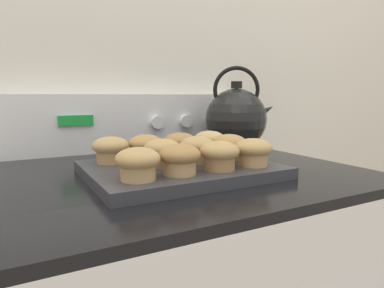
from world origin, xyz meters
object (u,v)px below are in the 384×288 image
object	(u,v)px
muffin_r2_c1	(146,146)
tea_kettle	(236,118)
muffin_r2_c0	(111,149)
muffin_pan	(180,170)
muffin_r0_c2	(220,154)
muffin_r0_c1	(180,158)
muffin_r1_c1	(162,152)
muffin_r1_c3	(229,146)
muffin_r0_c3	(253,151)
muffin_r2_c2	(180,144)
muffin_r2_c3	(209,141)
muffin_r1_c2	(197,148)
muffin_r0_c0	(138,163)

from	to	relation	value
muffin_r2_c1	tea_kettle	distance (m)	0.36
muffin_r2_c0	muffin_pan	bearing A→B (deg)	-34.34
muffin_r0_c2	muffin_r2_c1	distance (m)	0.18
tea_kettle	muffin_r0_c1	bearing A→B (deg)	-138.51
muffin_r1_c1	muffin_r1_c3	size ratio (longest dim) A/B	1.00
muffin_r0_c2	muffin_r0_c3	size ratio (longest dim) A/B	1.00
muffin_r0_c1	muffin_r0_c3	bearing A→B (deg)	-0.13
muffin_r2_c0	muffin_r2_c1	distance (m)	0.08
muffin_r2_c1	muffin_r2_c2	xyz separation A→B (m)	(0.08, -0.00, 0.00)
muffin_r1_c3	muffin_r2_c3	distance (m)	0.08
muffin_r0_c1	muffin_r2_c1	world-z (taller)	same
muffin_pan	muffin_r1_c3	xyz separation A→B (m)	(0.12, 0.00, 0.04)
muffin_r1_c2	muffin_r1_c3	bearing A→B (deg)	-0.16
muffin_r2_c2	tea_kettle	xyz separation A→B (m)	(0.25, 0.13, 0.04)
muffin_r2_c0	tea_kettle	distance (m)	0.43
muffin_r0_c0	muffin_r0_c2	size ratio (longest dim) A/B	1.00
muffin_r0_c0	muffin_r2_c2	world-z (taller)	same
muffin_r0_c1	muffin_r1_c2	bearing A→B (deg)	45.03
muffin_r0_c1	muffin_r1_c3	xyz separation A→B (m)	(0.16, 0.08, 0.00)
muffin_r2_c3	tea_kettle	world-z (taller)	tea_kettle
muffin_r1_c3	muffin_pan	bearing A→B (deg)	-179.76
muffin_r2_c2	tea_kettle	world-z (taller)	tea_kettle
muffin_r1_c3	tea_kettle	size ratio (longest dim) A/B	0.30
muffin_r0_c1	muffin_r2_c3	xyz separation A→B (m)	(0.16, 0.16, 0.00)
muffin_pan	muffin_r0_c1	size ratio (longest dim) A/B	4.92
muffin_r0_c0	muffin_r2_c0	xyz separation A→B (m)	(0.00, 0.16, 0.00)
muffin_r0_c1	muffin_r1_c1	world-z (taller)	same
muffin_r0_c1	muffin_r0_c3	xyz separation A→B (m)	(0.16, -0.00, 0.00)
muffin_pan	muffin_r2_c0	world-z (taller)	muffin_r2_c0
muffin_r1_c2	muffin_r0_c1	bearing A→B (deg)	-134.97
muffin_pan	muffin_r1_c1	size ratio (longest dim) A/B	4.92
muffin_r0_c2	muffin_r1_c3	world-z (taller)	same
muffin_r0_c3	tea_kettle	distance (m)	0.35
muffin_r1_c2	muffin_r1_c3	world-z (taller)	same
muffin_r0_c3	muffin_r2_c1	bearing A→B (deg)	134.77
muffin_r1_c2	muffin_r2_c0	bearing A→B (deg)	153.16
muffin_r0_c0	muffin_r1_c1	xyz separation A→B (m)	(0.08, 0.08, 0.00)
muffin_r1_c1	muffin_r2_c0	size ratio (longest dim) A/B	1.00
muffin_r1_c1	muffin_r2_c3	xyz separation A→B (m)	(0.16, 0.08, 0.00)
muffin_r0_c1	muffin_r2_c2	size ratio (longest dim) A/B	1.00
tea_kettle	muffin_r1_c2	bearing A→B (deg)	-139.74
muffin_pan	muffin_r2_c2	world-z (taller)	muffin_r2_c2
muffin_r2_c3	muffin_r0_c0	bearing A→B (deg)	-145.03
muffin_r0_c0	muffin_r1_c3	size ratio (longest dim) A/B	1.00
muffin_r0_c0	muffin_r1_c2	xyz separation A→B (m)	(0.16, 0.08, 0.00)
muffin_r0_c1	muffin_r2_c3	world-z (taller)	same
muffin_pan	muffin_r1_c2	world-z (taller)	muffin_r1_c2
muffin_r0_c2	muffin_r0_c1	bearing A→B (deg)	179.60
muffin_r2_c1	muffin_r2_c3	size ratio (longest dim) A/B	1.00
muffin_r0_c0	muffin_r0_c1	size ratio (longest dim) A/B	1.00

